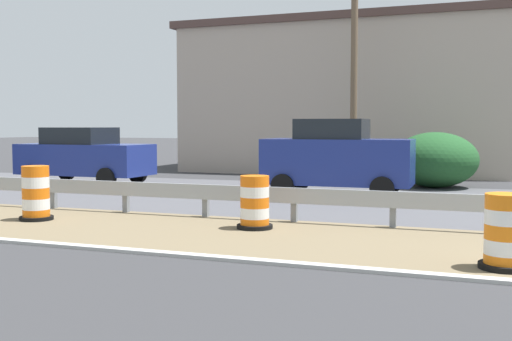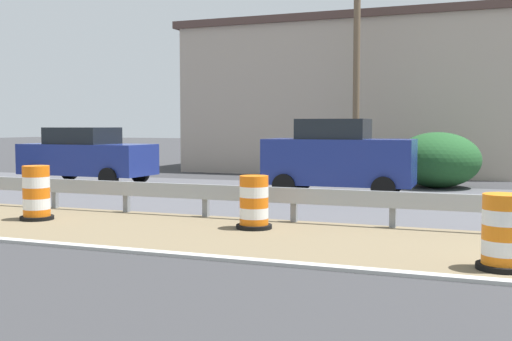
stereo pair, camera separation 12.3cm
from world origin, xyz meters
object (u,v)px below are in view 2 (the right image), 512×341
Objects in this scene: traffic_barrel_mid at (36,195)px; car_distant_a at (87,155)px; traffic_barrel_nearest at (503,236)px; traffic_barrel_close at (254,205)px; car_mid_far_lane at (338,157)px; utility_pole_near at (357,62)px.

traffic_barrel_mid is 0.25× the size of car_distant_a.
car_distant_a is (8.64, 13.20, 0.49)m from traffic_barrel_nearest.
traffic_barrel_close is at bearing -36.67° from car_distant_a.
car_mid_far_lane is 0.51× the size of utility_pole_near.
car_distant_a reaches higher than traffic_barrel_mid.
traffic_barrel_mid is (1.36, 9.10, 0.05)m from traffic_barrel_nearest.
traffic_barrel_nearest is 4.85m from traffic_barrel_close.
car_mid_far_lane reaches higher than traffic_barrel_close.
traffic_barrel_mid is 12.95m from utility_pole_near.
traffic_barrel_mid is 8.34m from car_mid_far_lane.
traffic_barrel_mid is 0.27× the size of car_mid_far_lane.
car_mid_far_lane is at bearing -34.90° from traffic_barrel_mid.
traffic_barrel_close is 0.22× the size of car_distant_a.
traffic_barrel_mid is at bearing -59.91° from car_distant_a.
traffic_barrel_nearest is at bearing -32.55° from car_distant_a.
utility_pole_near is at bearing -19.72° from traffic_barrel_mid.
car_distant_a is 0.56× the size of utility_pole_near.
car_distant_a is 9.94m from utility_pole_near.
utility_pole_near reaches higher than traffic_barrel_mid.
car_distant_a reaches higher than traffic_barrel_nearest.
traffic_barrel_mid is at bearing 81.48° from traffic_barrel_nearest.
car_mid_far_lane is at bearing -0.93° from traffic_barrel_close.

